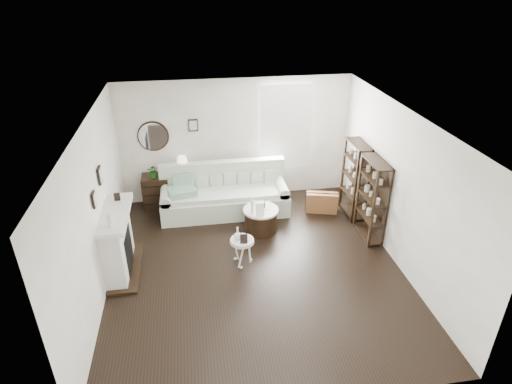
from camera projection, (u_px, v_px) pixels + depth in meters
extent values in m
plane|color=black|center=(256.00, 267.00, 7.55)|extent=(5.50, 5.50, 0.00)
plane|color=white|center=(256.00, 120.00, 6.30)|extent=(5.50, 5.50, 0.00)
plane|color=beige|center=(236.00, 140.00, 9.33)|extent=(5.00, 0.00, 5.00)
plane|color=beige|center=(296.00, 324.00, 4.52)|extent=(5.00, 0.00, 5.00)
plane|color=beige|center=(95.00, 212.00, 6.58)|extent=(0.00, 5.50, 5.50)
plane|color=beige|center=(400.00, 189.00, 7.27)|extent=(0.00, 5.50, 5.50)
cube|color=white|center=(286.00, 127.00, 9.35)|extent=(1.00, 0.02, 1.80)
cube|color=white|center=(286.00, 128.00, 9.30)|extent=(1.15, 0.02, 1.90)
cylinder|color=silver|center=(153.00, 136.00, 8.97)|extent=(0.60, 0.03, 0.60)
cube|color=black|center=(193.00, 125.00, 8.99)|extent=(0.20, 0.03, 0.26)
cube|color=silver|center=(117.00, 243.00, 7.23)|extent=(0.34, 1.20, 1.10)
cube|color=black|center=(120.00, 250.00, 7.31)|extent=(0.30, 0.65, 0.70)
cube|color=silver|center=(115.00, 214.00, 6.98)|extent=(0.44, 1.35, 0.08)
cube|color=black|center=(126.00, 268.00, 7.49)|extent=(0.50, 1.40, 0.05)
cylinder|color=beige|center=(110.00, 221.00, 6.51)|extent=(0.08, 0.08, 0.22)
cube|color=black|center=(117.00, 197.00, 7.27)|extent=(0.10, 0.03, 0.14)
cube|color=black|center=(94.00, 199.00, 6.42)|extent=(0.03, 0.18, 0.24)
cube|color=black|center=(100.00, 175.00, 6.94)|extent=(0.03, 0.22, 0.28)
cube|color=black|center=(355.00, 179.00, 8.86)|extent=(0.30, 0.80, 1.60)
cylinder|color=tan|center=(357.00, 197.00, 8.77)|extent=(0.08, 0.08, 0.11)
cylinder|color=tan|center=(352.00, 191.00, 8.99)|extent=(0.08, 0.08, 0.11)
cylinder|color=tan|center=(348.00, 186.00, 9.20)|extent=(0.08, 0.08, 0.11)
cylinder|color=tan|center=(359.00, 179.00, 8.58)|extent=(0.08, 0.08, 0.11)
cylinder|color=tan|center=(354.00, 174.00, 8.80)|extent=(0.08, 0.08, 0.11)
cylinder|color=tan|center=(350.00, 169.00, 9.02)|extent=(0.08, 0.08, 0.11)
cylinder|color=tan|center=(361.00, 161.00, 8.40)|extent=(0.08, 0.08, 0.11)
cylinder|color=tan|center=(357.00, 156.00, 8.61)|extent=(0.08, 0.08, 0.11)
cylinder|color=tan|center=(352.00, 152.00, 8.83)|extent=(0.08, 0.08, 0.11)
cube|color=black|center=(372.00, 200.00, 8.07)|extent=(0.30, 0.80, 1.60)
cylinder|color=tan|center=(374.00, 219.00, 7.98)|extent=(0.08, 0.08, 0.11)
cylinder|color=tan|center=(369.00, 213.00, 8.20)|extent=(0.08, 0.08, 0.11)
cylinder|color=tan|center=(364.00, 206.00, 8.42)|extent=(0.08, 0.08, 0.11)
cylinder|color=tan|center=(377.00, 201.00, 7.79)|extent=(0.08, 0.08, 0.11)
cylinder|color=tan|center=(372.00, 194.00, 8.01)|extent=(0.08, 0.08, 0.11)
cylinder|color=tan|center=(367.00, 188.00, 8.23)|extent=(0.08, 0.08, 0.11)
cylinder|color=tan|center=(380.00, 181.00, 7.61)|extent=(0.08, 0.08, 0.11)
cylinder|color=tan|center=(374.00, 175.00, 7.83)|extent=(0.08, 0.08, 0.11)
cylinder|color=tan|center=(369.00, 169.00, 8.05)|extent=(0.08, 0.08, 0.11)
cube|color=beige|center=(225.00, 203.00, 9.15)|extent=(2.68, 0.93, 0.43)
cube|color=beige|center=(225.00, 193.00, 9.00)|extent=(2.32, 0.74, 0.10)
cube|color=beige|center=(223.00, 179.00, 9.27)|extent=(2.68, 0.21, 0.82)
cube|color=beige|center=(167.00, 206.00, 8.96)|extent=(0.23, 0.88, 0.54)
cube|color=beige|center=(281.00, 197.00, 9.30)|extent=(0.23, 0.88, 0.54)
cube|color=#23836A|center=(182.00, 191.00, 8.80)|extent=(0.62, 0.55, 0.14)
cube|color=brown|center=(322.00, 203.00, 9.17)|extent=(0.70, 0.39, 0.44)
cube|color=black|center=(170.00, 191.00, 9.33)|extent=(1.12, 0.47, 0.75)
cube|color=black|center=(170.00, 203.00, 9.19)|extent=(1.08, 0.01, 0.02)
cube|color=black|center=(169.00, 194.00, 9.10)|extent=(1.08, 0.01, 0.02)
cube|color=black|center=(168.00, 186.00, 9.00)|extent=(1.08, 0.01, 0.01)
imported|color=#1B5518|center=(154.00, 171.00, 9.01)|extent=(0.26, 0.23, 0.29)
cylinder|color=black|center=(261.00, 221.00, 8.51)|extent=(0.64, 0.64, 0.45)
cylinder|color=beige|center=(261.00, 210.00, 8.39)|extent=(0.70, 0.70, 0.04)
cylinder|color=white|center=(242.00, 240.00, 7.42)|extent=(0.41, 0.41, 0.03)
cylinder|color=silver|center=(242.00, 242.00, 7.44)|extent=(0.42, 0.42, 0.02)
cylinder|color=silver|center=(242.00, 252.00, 7.54)|extent=(0.03, 0.03, 0.48)
cylinder|color=silver|center=(253.00, 205.00, 8.22)|extent=(0.07, 0.07, 0.32)
cube|color=white|center=(260.00, 209.00, 8.17)|extent=(0.17, 0.07, 0.22)
cube|color=black|center=(244.00, 239.00, 7.28)|extent=(0.13, 0.06, 0.17)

